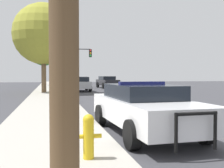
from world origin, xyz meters
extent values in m
plane|color=#3D3D42|center=(0.00, 0.00, 0.00)|extent=(110.00, 110.00, 0.00)
cube|color=#ADA89E|center=(-5.10, 0.00, 0.07)|extent=(3.00, 110.00, 0.13)
cube|color=white|center=(-2.46, 0.13, 0.67)|extent=(2.17, 5.07, 0.65)
cube|color=black|center=(-2.47, 0.38, 1.19)|extent=(1.78, 2.67, 0.40)
cylinder|color=black|center=(-1.44, -1.37, 0.34)|extent=(0.28, 0.70, 0.69)
cylinder|color=black|center=(-3.31, -1.46, 0.34)|extent=(0.28, 0.70, 0.69)
cylinder|color=black|center=(-1.60, 1.72, 0.34)|extent=(0.28, 0.70, 0.69)
cylinder|color=black|center=(-3.47, 1.62, 0.34)|extent=(0.28, 0.70, 0.69)
cylinder|color=black|center=(-1.89, -2.46, 0.57)|extent=(0.07, 0.07, 0.77)
cylinder|color=black|center=(-2.75, -2.50, 0.57)|extent=(0.07, 0.07, 0.77)
cylinder|color=black|center=(-2.32, -2.48, 0.92)|extent=(0.91, 0.12, 0.07)
cube|color=navy|center=(-2.47, 0.38, 1.43)|extent=(1.39, 0.27, 0.09)
cube|color=navy|center=(-1.50, 0.18, 0.70)|extent=(0.19, 3.58, 0.18)
cylinder|color=gold|center=(-4.40, -2.32, 0.48)|extent=(0.20, 0.20, 0.69)
sphere|color=gold|center=(-4.40, -2.32, 0.85)|extent=(0.21, 0.21, 0.21)
cylinder|color=gold|center=(-4.57, -2.32, 0.55)|extent=(0.14, 0.08, 0.08)
cylinder|color=gold|center=(-4.23, -2.32, 0.55)|extent=(0.14, 0.08, 0.08)
cylinder|color=#424247|center=(-4.34, 24.48, 2.41)|extent=(0.16, 0.16, 4.57)
cylinder|color=#424247|center=(-2.45, 24.48, 4.55)|extent=(3.78, 0.11, 0.11)
cube|color=black|center=(-0.56, 24.48, 4.10)|extent=(0.30, 0.24, 0.90)
sphere|color=red|center=(-0.56, 24.35, 4.40)|extent=(0.20, 0.20, 0.20)
sphere|color=orange|center=(-0.56, 24.35, 4.10)|extent=(0.20, 0.20, 0.20)
sphere|color=green|center=(-0.56, 24.35, 3.80)|extent=(0.20, 0.20, 0.20)
cube|color=black|center=(1.84, 26.46, 0.69)|extent=(2.18, 4.73, 0.68)
cube|color=black|center=(1.82, 26.69, 1.24)|extent=(1.75, 2.51, 0.42)
cylinder|color=black|center=(2.84, 25.11, 0.35)|extent=(0.29, 0.72, 0.70)
cylinder|color=black|center=(1.06, 24.97, 0.35)|extent=(0.29, 0.72, 0.70)
cylinder|color=black|center=(2.61, 27.95, 0.35)|extent=(0.29, 0.72, 0.70)
cylinder|color=black|center=(0.84, 27.81, 0.35)|extent=(0.29, 0.72, 0.70)
cube|color=slate|center=(0.73, 43.34, 0.59)|extent=(2.09, 4.73, 0.53)
cube|color=black|center=(0.71, 43.11, 1.06)|extent=(1.69, 2.50, 0.42)
cylinder|color=black|center=(-0.03, 44.83, 0.32)|extent=(0.29, 0.66, 0.65)
cylinder|color=black|center=(1.69, 44.71, 0.32)|extent=(0.29, 0.66, 0.65)
cylinder|color=black|center=(-0.24, 41.98, 0.32)|extent=(0.29, 0.66, 0.65)
cylinder|color=black|center=(1.48, 41.85, 0.32)|extent=(0.29, 0.66, 0.65)
cube|color=#B7B7BC|center=(-2.16, 20.56, 0.66)|extent=(1.75, 4.23, 0.66)
cube|color=black|center=(-2.15, 20.35, 1.21)|extent=(1.48, 2.21, 0.44)
cylinder|color=black|center=(-3.00, 21.85, 0.33)|extent=(0.25, 0.66, 0.65)
cylinder|color=black|center=(-1.36, 21.88, 0.33)|extent=(0.25, 0.66, 0.65)
cylinder|color=black|center=(-2.96, 19.25, 0.33)|extent=(0.25, 0.66, 0.65)
cylinder|color=black|center=(-1.31, 19.28, 0.33)|extent=(0.25, 0.66, 0.65)
cylinder|color=brown|center=(-5.91, 34.14, 1.94)|extent=(0.36, 0.36, 3.62)
sphere|color=#387A33|center=(-5.91, 34.14, 4.77)|extent=(3.72, 3.72, 3.72)
cylinder|color=brown|center=(-5.61, 17.57, 1.93)|extent=(0.41, 0.41, 3.60)
sphere|color=#999933|center=(-5.61, 17.57, 5.18)|extent=(5.28, 5.28, 5.28)
camera|label=1|loc=(-5.09, -7.41, 1.69)|focal=45.00mm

